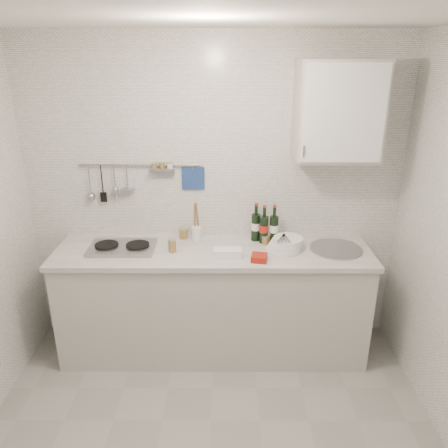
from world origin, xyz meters
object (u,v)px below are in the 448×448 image
object	(u,v)px
plate_stack_hob	(121,248)
utensil_crock	(196,231)
plate_stack_sink	(286,244)
wine_bottles	(265,224)
wall_cabinet	(338,111)

from	to	relation	value
plate_stack_hob	utensil_crock	distance (m)	0.61
plate_stack_sink	wine_bottles	xyz separation A→B (m)	(-0.15, 0.16, 0.11)
wall_cabinet	wine_bottles	distance (m)	1.00
wall_cabinet	utensil_crock	bearing A→B (deg)	176.28
plate_stack_sink	wine_bottles	world-z (taller)	wine_bottles
plate_stack_hob	plate_stack_sink	xyz separation A→B (m)	(1.27, -0.00, 0.03)
wall_cabinet	plate_stack_hob	world-z (taller)	wall_cabinet
plate_stack_hob	utensil_crock	world-z (taller)	utensil_crock
plate_stack_sink	wall_cabinet	bearing A→B (deg)	19.65
plate_stack_hob	plate_stack_sink	bearing A→B (deg)	-0.18
plate_stack_hob	wall_cabinet	bearing A→B (deg)	4.17
plate_stack_hob	plate_stack_sink	size ratio (longest dim) A/B	0.94
wine_bottles	utensil_crock	xyz separation A→B (m)	(-0.55, 0.03, -0.08)
wine_bottles	plate_stack_sink	bearing A→B (deg)	-45.84
wall_cabinet	utensil_crock	world-z (taller)	wall_cabinet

